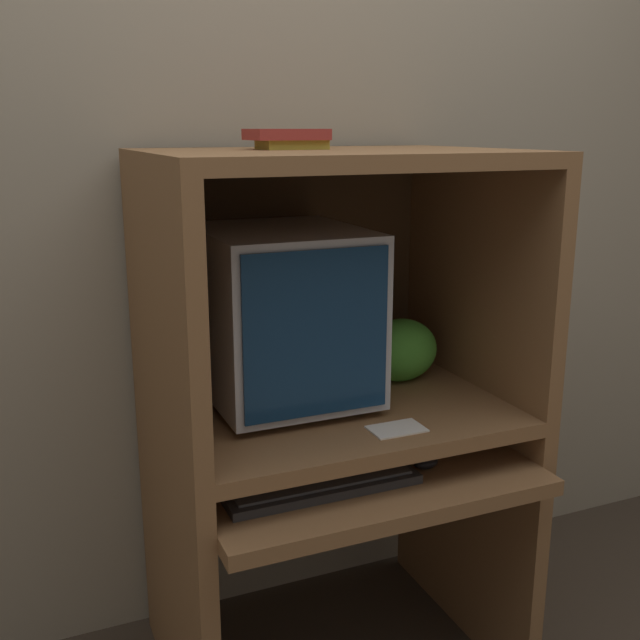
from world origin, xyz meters
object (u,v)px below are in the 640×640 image
object	(u,v)px
mouse	(426,463)
snack_bag	(400,350)
book_stack	(288,138)
crt_monitor	(282,314)
keyboard	(318,481)

from	to	relation	value
mouse	snack_bag	size ratio (longest dim) A/B	0.30
book_stack	mouse	bearing A→B (deg)	-52.96
snack_bag	book_stack	bearing A→B (deg)	-179.96
snack_bag	crt_monitor	bearing A→B (deg)	-177.48
crt_monitor	book_stack	bearing A→B (deg)	30.27
crt_monitor	snack_bag	xyz separation A→B (m)	(0.34, 0.01, -0.14)
mouse	snack_bag	distance (m)	0.36
keyboard	book_stack	distance (m)	0.79
mouse	book_stack	distance (m)	0.82
keyboard	mouse	size ratio (longest dim) A/B	7.22
crt_monitor	mouse	bearing A→B (deg)	-48.52
crt_monitor	keyboard	xyz separation A→B (m)	(-0.02, -0.27, -0.32)
crt_monitor	snack_bag	distance (m)	0.37
keyboard	book_stack	xyz separation A→B (m)	(0.04, 0.28, 0.74)
crt_monitor	snack_bag	size ratio (longest dim) A/B	2.15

